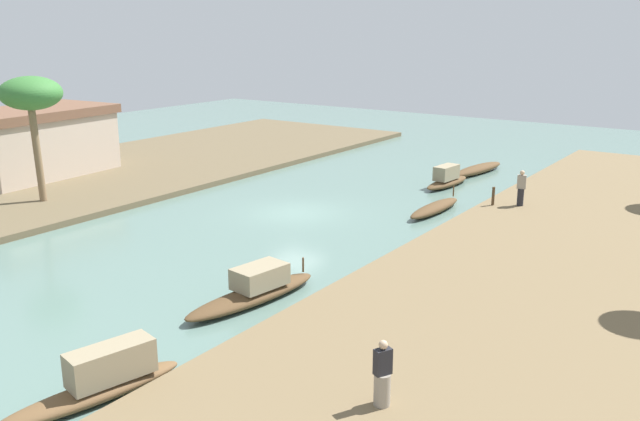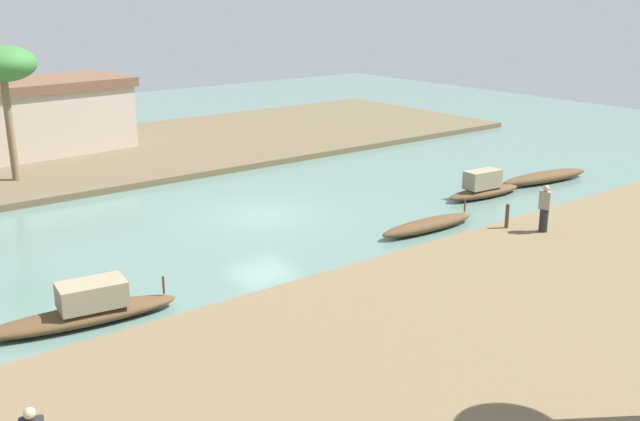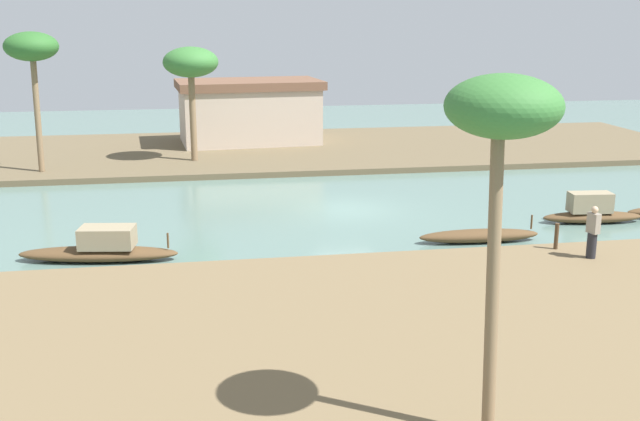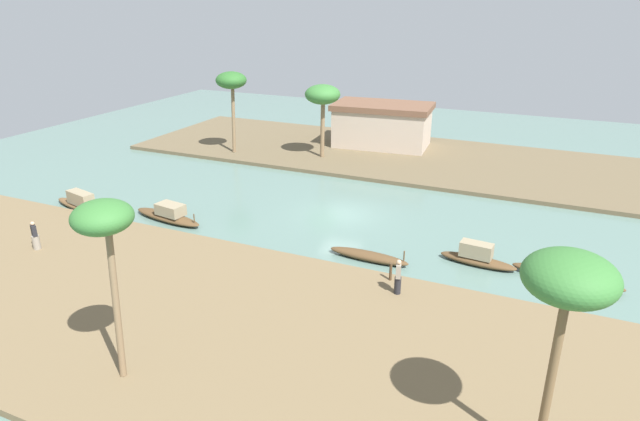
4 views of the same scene
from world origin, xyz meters
name	(u,v)px [view 1 (image 1 of 4)]	position (x,y,z in m)	size (l,w,h in m)	color
river_water	(296,213)	(0.00, 0.00, 0.00)	(76.19, 76.19, 0.00)	slate
riverbank_left	(610,269)	(0.00, -14.32, 0.15)	(47.54, 14.60, 0.30)	brown
riverbank_right	(104,174)	(0.00, 14.32, 0.15)	(47.54, 14.60, 0.30)	brown
sampan_with_tall_canopy	(435,208)	(3.83, -5.48, 0.24)	(4.48, 1.04, 0.95)	brown
sampan_with_red_awning	(101,380)	(-16.12, -6.22, 0.49)	(4.69, 1.94, 1.27)	brown
sampan_foreground	(478,169)	(13.56, -3.70, 0.26)	(5.35, 1.67, 0.52)	brown
sampan_downstream_large	(255,290)	(-9.45, -5.42, 0.42)	(5.44, 1.91, 1.17)	brown
sampan_midstream	(447,179)	(9.20, -3.64, 0.45)	(4.06, 1.32, 1.22)	brown
person_on_near_bank	(382,379)	(-12.96, -12.17, 0.96)	(0.52, 0.52, 1.61)	gray
person_by_mooring	(521,189)	(6.39, -8.76, 1.12)	(0.38, 0.46, 1.74)	#232328
mooring_post	(493,196)	(5.71, -7.65, 0.75)	(0.14, 0.14, 0.90)	#4C3823
palm_tree_right_tall	(31,96)	(-6.21, 11.10, 5.47)	(2.94, 2.94, 6.10)	#7F6647
riverside_building	(35,141)	(-2.74, 16.70, 2.25)	(9.11, 5.82, 3.84)	#C6B29E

